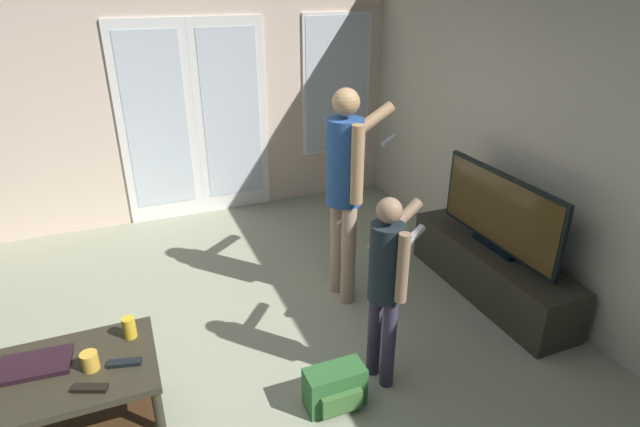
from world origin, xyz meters
The scene contains 14 objects.
ground_plane centered at (0.00, 0.00, -0.01)m, with size 5.38×5.52×0.02m, color #9CA185.
wall_back_with_doors centered at (0.12, 2.72, 1.26)m, with size 5.38×0.09×2.61m.
wall_right_plain centered at (2.66, 0.00, 1.29)m, with size 0.06×5.52×2.58m.
coffee_table centered at (-0.70, -0.12, 0.36)m, with size 0.95×0.63×0.49m.
tv_stand centered at (2.35, 0.21, 0.21)m, with size 0.42×1.57×0.41m.
flat_screen_tv centered at (2.35, 0.22, 0.73)m, with size 0.08×1.24×0.62m.
person_adult centered at (1.26, 0.64, 1.00)m, with size 0.68×0.49×1.66m.
person_child centered at (1.09, -0.31, 0.75)m, with size 0.50×0.41×1.25m.
backpack centered at (0.73, -0.42, 0.13)m, with size 0.36×0.21×0.26m.
laptop_closed centered at (-0.82, -0.04, 0.51)m, with size 0.35×0.22×0.03m, color black.
cup_near_edge centered at (-0.34, 0.03, 0.56)m, with size 0.07×0.07×0.13m, color gold.
cup_by_laptop centered at (-0.55, -0.16, 0.54)m, with size 0.09×0.09×0.10m, color gold.
tv_remote_black centered at (-0.55, -0.32, 0.51)m, with size 0.17×0.05×0.02m, color black.
dvd_remote_slim centered at (-0.39, -0.19, 0.51)m, with size 0.17×0.05×0.02m, color black.
Camera 1 is at (-0.22, -2.51, 2.33)m, focal length 28.54 mm.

